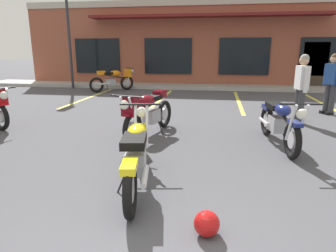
{
  "coord_description": "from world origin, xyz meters",
  "views": [
    {
      "loc": [
        0.64,
        -1.57,
        1.79
      ],
      "look_at": [
        -0.15,
        3.19,
        0.55
      ],
      "focal_mm": 32.11,
      "sensor_mm": 36.0,
      "label": 1
    }
  ],
  "objects": [
    {
      "name": "person_in_black_shirt",
      "position": [
        2.65,
        6.16,
        0.95
      ],
      "size": [
        0.31,
        0.61,
        1.68
      ],
      "color": "black",
      "rests_on": "ground_plane"
    },
    {
      "name": "brick_storefront_building",
      "position": [
        0.0,
        16.37,
        2.03
      ],
      "size": [
        18.12,
        7.07,
        4.06
      ],
      "color": "brown",
      "rests_on": "ground_plane"
    },
    {
      "name": "parking_lot_lamp_post",
      "position": [
        -6.09,
        11.56,
        3.15
      ],
      "size": [
        0.24,
        0.76,
        4.85
      ],
      "color": "#2D2D33",
      "rests_on": "ground_plane"
    },
    {
      "name": "motorcycle_green_cafe_racer",
      "position": [
        -3.82,
        11.06,
        0.53
      ],
      "size": [
        1.66,
        1.65,
        0.98
      ],
      "color": "black",
      "rests_on": "ground_plane"
    },
    {
      "name": "motorcycle_foreground_classic",
      "position": [
        -0.37,
        2.01,
        0.46
      ],
      "size": [
        0.78,
        2.1,
        0.98
      ],
      "color": "black",
      "rests_on": "ground_plane"
    },
    {
      "name": "sidewalk_kerb",
      "position": [
        0.0,
        12.77,
        0.07
      ],
      "size": [
        22.0,
        1.8,
        0.14
      ],
      "primitive_type": "cube",
      "color": "#A8A59E",
      "rests_on": "ground_plane"
    },
    {
      "name": "painted_stall_lines",
      "position": [
        0.0,
        9.17,
        0.0
      ],
      "size": [
        8.46,
        4.8,
        0.01
      ],
      "color": "#DBCC4C",
      "rests_on": "ground_plane"
    },
    {
      "name": "helmet_on_pavement",
      "position": [
        0.59,
        1.07,
        0.13
      ],
      "size": [
        0.26,
        0.26,
        0.26
      ],
      "color": "#B71414",
      "rests_on": "ground_plane"
    },
    {
      "name": "motorcycle_red_sportbike",
      "position": [
        -0.78,
        4.36,
        0.53
      ],
      "size": [
        0.87,
        2.07,
        0.98
      ],
      "color": "black",
      "rests_on": "ground_plane"
    },
    {
      "name": "motorcycle_black_cruiser",
      "position": [
        1.8,
        4.16,
        0.46
      ],
      "size": [
        0.73,
        2.1,
        0.98
      ],
      "color": "black",
      "rests_on": "ground_plane"
    },
    {
      "name": "ground_plane",
      "position": [
        0.0,
        4.1,
        0.0
      ],
      "size": [
        80.0,
        80.0,
        0.0
      ],
      "primitive_type": "plane",
      "color": "#47474C"
    },
    {
      "name": "person_in_shorts_foreground",
      "position": [
        3.76,
        7.42,
        0.95
      ],
      "size": [
        0.39,
        0.59,
        1.68
      ],
      "color": "black",
      "rests_on": "ground_plane"
    }
  ]
}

